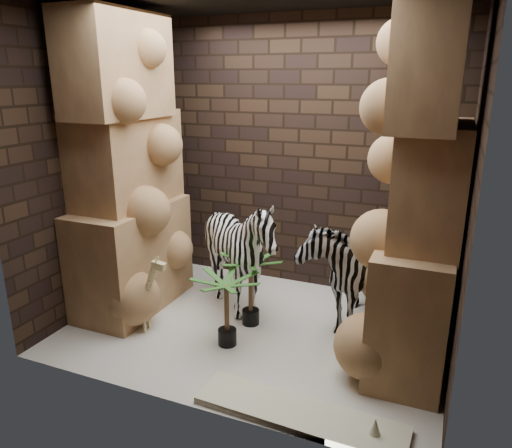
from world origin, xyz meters
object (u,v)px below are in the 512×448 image
at_px(palm_front, 251,290).
at_px(zebra_left, 240,260).
at_px(giraffe_toy, 135,291).
at_px(zebra_right, 346,257).
at_px(surfboard, 299,414).
at_px(palm_back, 227,310).

bearing_deg(palm_front, zebra_left, 138.46).
bearing_deg(palm_front, giraffe_toy, -151.68).
bearing_deg(zebra_left, palm_front, -48.00).
height_order(zebra_left, giraffe_toy, zebra_left).
relative_size(zebra_right, giraffe_toy, 1.68).
xyz_separation_m(zebra_right, giraffe_toy, (-1.79, -0.96, -0.27)).
distance_m(giraffe_toy, surfboard, 1.97).
relative_size(giraffe_toy, palm_back, 1.17).
bearing_deg(zebra_right, palm_back, -132.32).
distance_m(palm_front, palm_back, 0.44).
distance_m(zebra_right, palm_front, 0.98).
relative_size(zebra_left, palm_front, 1.77).
bearing_deg(palm_front, surfboard, -52.62).
distance_m(palm_back, surfboard, 1.19).
bearing_deg(surfboard, zebra_right, 94.06).
xyz_separation_m(zebra_right, palm_back, (-0.87, -0.88, -0.33)).
relative_size(palm_front, surfboard, 0.47).
height_order(zebra_left, palm_back, zebra_left).
bearing_deg(zebra_left, palm_back, -83.37).
relative_size(zebra_left, palm_back, 1.89).
bearing_deg(giraffe_toy, zebra_right, 25.44).
bearing_deg(palm_back, palm_front, 84.01).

